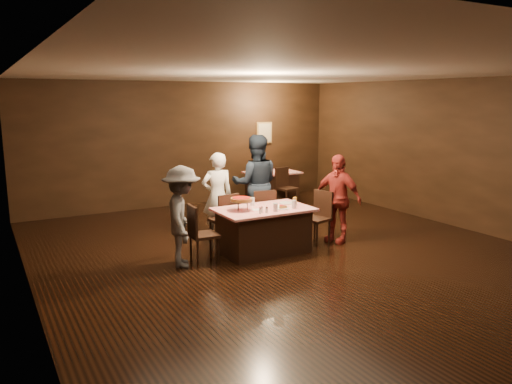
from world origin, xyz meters
TOP-DOWN VIEW (x-y plane):
  - room at (0.00, 0.01)m, footprint 10.00×10.04m
  - main_table at (-0.34, 0.64)m, footprint 1.60×1.00m
  - back_table at (1.98, 4.20)m, footprint 1.30×0.90m
  - chair_far_left at (-0.74, 1.39)m, footprint 0.46×0.46m
  - chair_far_right at (0.06, 1.39)m, footprint 0.50×0.50m
  - chair_end_left at (-1.44, 0.64)m, footprint 0.45×0.45m
  - chair_end_right at (0.76, 0.64)m, footprint 0.51×0.51m
  - chair_back_near at (1.98, 3.50)m, footprint 0.48×0.48m
  - chair_back_far at (1.98, 4.80)m, footprint 0.45×0.45m
  - diner_white_jacket at (-0.66, 1.80)m, footprint 0.64×0.46m
  - diner_navy_hoodie at (0.20, 1.88)m, footprint 1.15×1.04m
  - diner_grey_knit at (-1.79, 0.66)m, footprint 0.91×1.17m
  - diner_red_shirt at (1.16, 0.55)m, footprint 0.73×1.02m
  - pizza_stand at (-0.74, 0.69)m, footprint 0.38×0.38m
  - plate_with_slice at (-0.09, 0.46)m, footprint 0.25×0.25m
  - plate_empty at (0.21, 0.79)m, footprint 0.25×0.25m
  - glass_front_left at (-0.29, 0.34)m, footprint 0.08×0.08m
  - glass_front_right at (0.11, 0.39)m, footprint 0.08×0.08m
  - glass_amber at (0.26, 0.59)m, footprint 0.08×0.08m
  - glass_back at (-0.39, 0.94)m, footprint 0.08×0.08m
  - condiments at (-0.52, 0.35)m, footprint 0.17×0.10m
  - napkin_center at (-0.04, 0.64)m, footprint 0.19×0.19m
  - napkin_left at (-0.49, 0.59)m, footprint 0.21×0.21m

SIDE VIEW (x-z plane):
  - main_table at x=-0.34m, z-range 0.00..0.77m
  - back_table at x=1.98m, z-range 0.00..0.77m
  - chair_far_left at x=-0.74m, z-range 0.00..0.95m
  - chair_far_right at x=0.06m, z-range 0.00..0.95m
  - chair_end_left at x=-1.44m, z-range 0.00..0.95m
  - chair_end_right at x=0.76m, z-range 0.00..0.95m
  - chair_back_near at x=1.98m, z-range 0.00..0.95m
  - chair_back_far at x=1.98m, z-range 0.00..0.95m
  - napkin_center at x=-0.04m, z-range 0.77..0.78m
  - napkin_left at x=-0.49m, z-range 0.77..0.78m
  - plate_empty at x=0.21m, z-range 0.77..0.78m
  - diner_grey_knit at x=-1.79m, z-range 0.00..1.59m
  - plate_with_slice at x=-0.09m, z-range 0.76..0.83m
  - diner_red_shirt at x=1.16m, z-range 0.00..1.61m
  - diner_white_jacket at x=-0.66m, z-range 0.00..1.63m
  - condiments at x=-0.52m, z-range 0.77..0.87m
  - glass_front_left at x=-0.29m, z-range 0.77..0.91m
  - glass_front_right at x=0.11m, z-range 0.77..0.91m
  - glass_amber at x=0.26m, z-range 0.77..0.91m
  - glass_back at x=-0.39m, z-range 0.77..0.91m
  - pizza_stand at x=-0.74m, z-range 0.84..1.06m
  - diner_navy_hoodie at x=0.20m, z-range 0.00..1.92m
  - room at x=0.00m, z-range 0.63..3.65m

